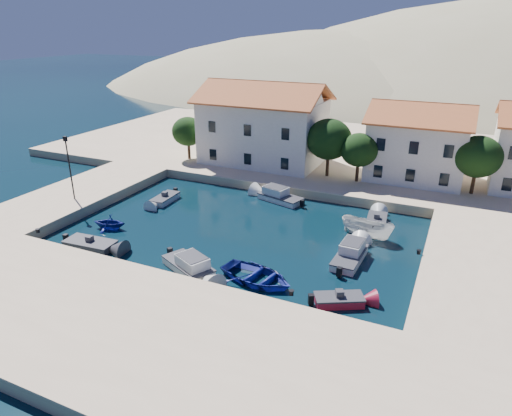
{
  "coord_description": "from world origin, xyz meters",
  "views": [
    {
      "loc": [
        16.33,
        -22.64,
        16.99
      ],
      "look_at": [
        0.83,
        10.99,
        2.0
      ],
      "focal_mm": 32.0,
      "sensor_mm": 36.0,
      "label": 1
    }
  ],
  "objects_px": {
    "building_mid": "(418,140)",
    "cabin_cruiser_east": "(350,256)",
    "rowboat_south": "(257,281)",
    "boat_east": "(366,237)",
    "lamppost": "(69,162)",
    "cabin_cruiser_south": "(188,265)",
    "building_left": "(264,122)"
  },
  "relations": [
    {
      "from": "rowboat_south",
      "to": "lamppost",
      "type": "bearing_deg",
      "value": 87.9
    },
    {
      "from": "boat_east",
      "to": "building_mid",
      "type": "bearing_deg",
      "value": 4.6
    },
    {
      "from": "cabin_cruiser_south",
      "to": "boat_east",
      "type": "distance_m",
      "value": 15.6
    },
    {
      "from": "cabin_cruiser_south",
      "to": "cabin_cruiser_east",
      "type": "distance_m",
      "value": 12.3
    },
    {
      "from": "building_left",
      "to": "building_mid",
      "type": "distance_m",
      "value": 18.04
    },
    {
      "from": "building_left",
      "to": "boat_east",
      "type": "relative_size",
      "value": 3.13
    },
    {
      "from": "lamppost",
      "to": "boat_east",
      "type": "xyz_separation_m",
      "value": [
        27.65,
        5.43,
        -4.75
      ]
    },
    {
      "from": "cabin_cruiser_south",
      "to": "boat_east",
      "type": "xyz_separation_m",
      "value": [
        10.79,
        11.25,
        -0.48
      ]
    },
    {
      "from": "building_mid",
      "to": "lamppost",
      "type": "xyz_separation_m",
      "value": [
        -29.5,
        -21.0,
        -0.47
      ]
    },
    {
      "from": "building_left",
      "to": "boat_east",
      "type": "distance_m",
      "value": 22.55
    },
    {
      "from": "building_mid",
      "to": "cabin_cruiser_south",
      "type": "height_order",
      "value": "building_mid"
    },
    {
      "from": "building_left",
      "to": "cabin_cruiser_south",
      "type": "height_order",
      "value": "building_left"
    },
    {
      "from": "building_mid",
      "to": "lamppost",
      "type": "distance_m",
      "value": 36.21
    },
    {
      "from": "building_left",
      "to": "boat_east",
      "type": "bearing_deg",
      "value": -42.05
    },
    {
      "from": "lamppost",
      "to": "building_left",
      "type": "bearing_deg",
      "value": 60.1
    },
    {
      "from": "cabin_cruiser_east",
      "to": "boat_east",
      "type": "distance_m",
      "value": 4.91
    },
    {
      "from": "lamppost",
      "to": "boat_east",
      "type": "relative_size",
      "value": 1.32
    },
    {
      "from": "building_mid",
      "to": "rowboat_south",
      "type": "relative_size",
      "value": 1.9
    },
    {
      "from": "lamppost",
      "to": "cabin_cruiser_east",
      "type": "relative_size",
      "value": 1.35
    },
    {
      "from": "cabin_cruiser_south",
      "to": "boat_east",
      "type": "height_order",
      "value": "cabin_cruiser_south"
    },
    {
      "from": "rowboat_south",
      "to": "boat_east",
      "type": "xyz_separation_m",
      "value": [
        5.53,
        10.54,
        0.0
      ]
    },
    {
      "from": "building_left",
      "to": "rowboat_south",
      "type": "bearing_deg",
      "value": -67.07
    },
    {
      "from": "building_mid",
      "to": "cabin_cruiser_south",
      "type": "bearing_deg",
      "value": -115.23
    },
    {
      "from": "lamppost",
      "to": "rowboat_south",
      "type": "relative_size",
      "value": 1.13
    },
    {
      "from": "building_left",
      "to": "cabin_cruiser_south",
      "type": "relative_size",
      "value": 2.98
    },
    {
      "from": "cabin_cruiser_south",
      "to": "rowboat_south",
      "type": "xyz_separation_m",
      "value": [
        5.26,
        0.72,
        -0.48
      ]
    },
    {
      "from": "building_mid",
      "to": "cabin_cruiser_east",
      "type": "height_order",
      "value": "building_mid"
    },
    {
      "from": "lamppost",
      "to": "boat_east",
      "type": "height_order",
      "value": "lamppost"
    },
    {
      "from": "rowboat_south",
      "to": "boat_east",
      "type": "distance_m",
      "value": 11.9
    },
    {
      "from": "building_left",
      "to": "lamppost",
      "type": "bearing_deg",
      "value": -119.9
    },
    {
      "from": "cabin_cruiser_east",
      "to": "building_mid",
      "type": "bearing_deg",
      "value": -3.88
    },
    {
      "from": "cabin_cruiser_south",
      "to": "cabin_cruiser_east",
      "type": "bearing_deg",
      "value": 56.85
    }
  ]
}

